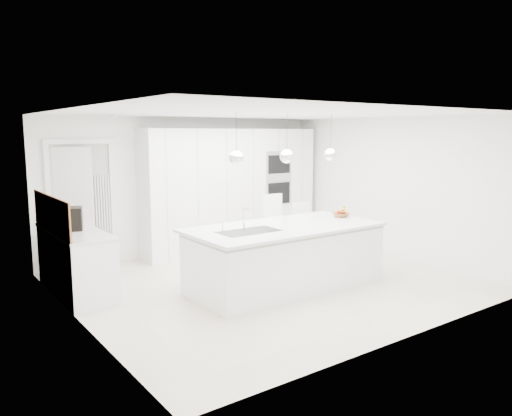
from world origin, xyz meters
TOP-DOWN VIEW (x-y plane):
  - floor at (0.00, 0.00)m, footprint 5.50×5.50m
  - wall_back at (0.00, 2.50)m, footprint 5.50×0.00m
  - wall_left at (-2.75, 0.00)m, footprint 0.00×5.00m
  - ceiling at (0.00, 0.00)m, footprint 5.50×5.50m
  - tall_cabinets at (0.80, 2.20)m, footprint 3.60×0.60m
  - oven_stack at (1.70, 1.89)m, footprint 0.62×0.04m
  - doorway_frame at (-1.95, 2.47)m, footprint 1.11×0.08m
  - hallway_door at (-2.20, 2.42)m, footprint 0.76×0.38m
  - radiator at (-1.63, 2.46)m, footprint 0.32×0.04m
  - left_base_cabinets at (-2.45, 1.20)m, footprint 0.60×1.80m
  - left_worktop at (-2.45, 1.20)m, footprint 0.62×1.82m
  - oak_backsplash at (-2.74, 1.20)m, footprint 0.02×1.80m
  - island_base at (0.10, -0.30)m, footprint 2.80×1.20m
  - island_worktop at (0.10, -0.25)m, footprint 2.84×1.40m
  - island_sink at (-0.55, -0.30)m, footprint 0.84×0.44m
  - island_tap at (-0.50, -0.10)m, footprint 0.02×0.02m
  - pendant_left at (-0.75, -0.30)m, footprint 0.20×0.20m
  - pendant_mid at (0.10, -0.30)m, footprint 0.20×0.20m
  - pendant_right at (0.95, -0.30)m, footprint 0.20×0.20m
  - fruit_bowl at (1.32, -0.18)m, footprint 0.34×0.34m
  - espresso_machine at (-2.43, 1.20)m, footprint 0.28×0.34m
  - bar_stool_left at (0.69, 0.64)m, footprint 0.44×0.58m
  - bar_stool_right at (1.30, 0.62)m, footprint 0.44×0.53m
  - apple_a at (1.38, -0.17)m, footprint 0.08×0.08m
  - apple_b at (1.28, -0.19)m, footprint 0.08×0.08m
  - apple_c at (1.34, -0.14)m, footprint 0.08×0.08m
  - apple_extra_3 at (1.38, -0.15)m, footprint 0.08×0.08m
  - banana_bunch at (1.34, -0.20)m, footprint 0.25×0.18m

SIDE VIEW (x-z plane):
  - floor at x=0.00m, z-range 0.00..0.00m
  - left_base_cabinets at x=-2.45m, z-range 0.00..0.86m
  - island_base at x=0.10m, z-range 0.00..0.86m
  - bar_stool_right at x=1.30m, z-range 0.00..1.02m
  - bar_stool_left at x=0.69m, z-range 0.00..1.20m
  - island_sink at x=-0.55m, z-range 0.73..0.91m
  - radiator at x=-1.63m, z-range 0.15..1.55m
  - left_worktop at x=-2.45m, z-range 0.86..0.90m
  - island_worktop at x=0.10m, z-range 0.86..0.90m
  - fruit_bowl at x=1.32m, z-range 0.90..0.97m
  - apple_extra_3 at x=1.38m, z-range 0.93..1.01m
  - apple_c at x=1.34m, z-range 0.93..1.01m
  - apple_a at x=1.38m, z-range 0.93..1.01m
  - apple_b at x=1.28m, z-range 0.93..1.01m
  - hallway_door at x=-2.20m, z-range 0.00..2.00m
  - banana_bunch at x=1.34m, z-range 0.91..1.14m
  - doorway_frame at x=-1.95m, z-range -0.04..2.09m
  - island_tap at x=-0.50m, z-range 0.90..1.20m
  - espresso_machine at x=-2.43m, z-range 0.90..1.22m
  - tall_cabinets at x=0.80m, z-range 0.00..2.30m
  - oak_backsplash at x=-2.74m, z-range 0.90..1.40m
  - wall_back at x=0.00m, z-range -1.50..4.00m
  - wall_left at x=-2.75m, z-range -1.25..3.75m
  - oven_stack at x=1.70m, z-range 0.83..1.88m
  - pendant_left at x=-0.75m, z-range 1.80..2.00m
  - pendant_mid at x=0.10m, z-range 1.80..2.00m
  - pendant_right at x=0.95m, z-range 1.80..2.00m
  - ceiling at x=0.00m, z-range 2.50..2.50m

